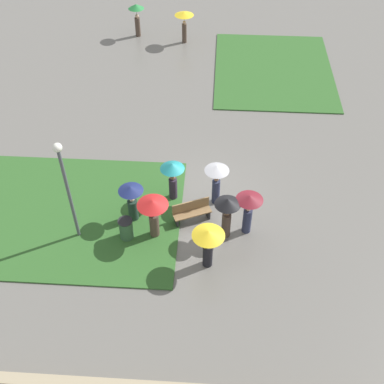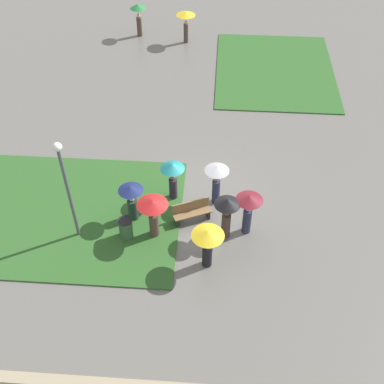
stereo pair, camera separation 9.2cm
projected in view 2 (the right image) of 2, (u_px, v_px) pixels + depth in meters
name	position (u px, v px, depth m)	size (l,w,h in m)	color
ground_plane	(207.00, 200.00, 19.92)	(90.00, 90.00, 0.00)	#66635E
lawn_patch_near	(59.00, 213.00, 19.37)	(9.80, 6.72, 0.06)	#2D5B26
lawn_patch_far	(275.00, 70.00, 27.37)	(6.61, 8.32, 0.06)	#2D5B26
park_bench	(192.00, 211.00, 18.84)	(1.56, 0.98, 0.90)	brown
lamp_post	(66.00, 180.00, 16.56)	(0.32, 0.32, 4.51)	#474C51
trash_bin	(126.00, 229.00, 18.15)	(0.56, 0.56, 0.96)	#335638
crowd_person_yellow	(208.00, 241.00, 16.64)	(1.16, 1.16, 1.82)	black
crowd_person_black	(227.00, 210.00, 17.63)	(0.98, 0.98, 1.94)	#47382D
crowd_person_maroon	(248.00, 207.00, 17.80)	(1.02, 1.02, 1.90)	#282D47
crowd_person_grey	(217.00, 177.00, 18.90)	(0.98, 0.98, 1.95)	#282D47
crowd_person_red	(153.00, 210.00, 17.62)	(1.17, 1.17, 1.89)	#47382D
crowd_person_navy	(132.00, 199.00, 18.41)	(0.96, 0.96, 1.75)	#1E3328
crowd_person_teal	(173.00, 174.00, 19.11)	(0.98, 0.98, 1.87)	#2D2333
lone_walker_far_path	(138.00, 13.00, 29.43)	(0.97, 0.97, 2.03)	#47382D
lone_walker_mid_plaza	(186.00, 19.00, 28.79)	(1.15, 1.15, 1.91)	#47382D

